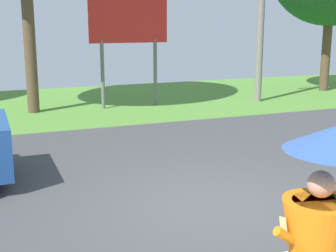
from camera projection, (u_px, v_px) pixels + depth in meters
ground_plane at (153, 158)px, 10.26m from camera, size 40.00×22.00×0.20m
monk_pedestrian at (320, 244)px, 3.94m from camera, size 1.03×0.92×2.13m
utility_pole at (261, 9)px, 16.30m from camera, size 1.80×0.24×6.02m
roadside_billboard at (129, 29)px, 15.38m from camera, size 2.60×0.12×3.50m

